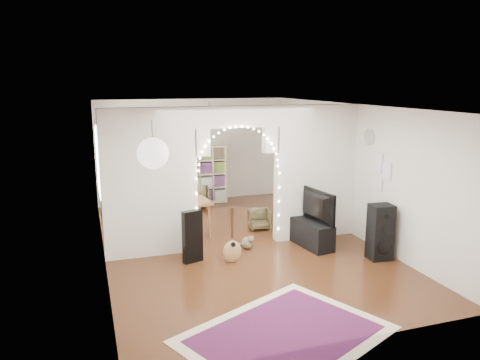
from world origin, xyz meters
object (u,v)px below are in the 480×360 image
object	(u,v)px
floor_speaker	(380,232)
dining_chair_left	(198,197)
acoustic_guitar	(232,243)
bookcase	(198,174)
dining_chair_right	(259,219)
dining_table	(180,205)
media_console	(312,234)

from	to	relation	value
floor_speaker	dining_chair_left	world-z (taller)	floor_speaker
acoustic_guitar	bookcase	world-z (taller)	bookcase
dining_chair_right	acoustic_guitar	bearing A→B (deg)	-113.19
acoustic_guitar	dining_chair_right	world-z (taller)	acoustic_guitar
dining_chair_left	dining_chair_right	distance (m)	2.32
floor_speaker	dining_chair_right	world-z (taller)	floor_speaker
dining_table	dining_chair_right	distance (m)	1.80
bookcase	dining_chair_left	size ratio (longest dim) A/B	2.63
media_console	acoustic_guitar	bearing A→B (deg)	-177.44
media_console	dining_chair_right	bearing A→B (deg)	104.62
floor_speaker	dining_table	xyz separation A→B (m)	(-3.16, 2.32, 0.18)
acoustic_guitar	floor_speaker	world-z (taller)	floor_speaker
dining_chair_left	dining_chair_right	size ratio (longest dim) A/B	1.22
media_console	dining_table	distance (m)	2.70
media_console	dining_chair_right	distance (m)	1.48
dining_chair_left	bookcase	bearing A→B (deg)	85.10
dining_chair_right	bookcase	bearing A→B (deg)	115.69
media_console	dining_table	world-z (taller)	dining_table
media_console	dining_table	size ratio (longest dim) A/B	0.79
floor_speaker	dining_chair_left	bearing A→B (deg)	121.68
acoustic_guitar	dining_chair_right	size ratio (longest dim) A/B	1.81
acoustic_guitar	dining_chair_left	xyz separation A→B (m)	(0.30, 3.85, -0.11)
floor_speaker	dining_chair_right	size ratio (longest dim) A/B	2.15
acoustic_guitar	dining_table	size ratio (longest dim) A/B	0.68
media_console	dining_table	bearing A→B (deg)	141.78
dining_chair_left	acoustic_guitar	bearing A→B (deg)	-83.76
dining_table	floor_speaker	bearing A→B (deg)	-41.00
acoustic_guitar	dining_chair_right	bearing A→B (deg)	57.39
floor_speaker	bookcase	world-z (taller)	bookcase
dining_table	dining_chair_left	xyz separation A→B (m)	(0.89, 2.19, -0.42)
dining_chair_left	floor_speaker	bearing A→B (deg)	-52.61
acoustic_guitar	dining_table	bearing A→B (deg)	111.18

